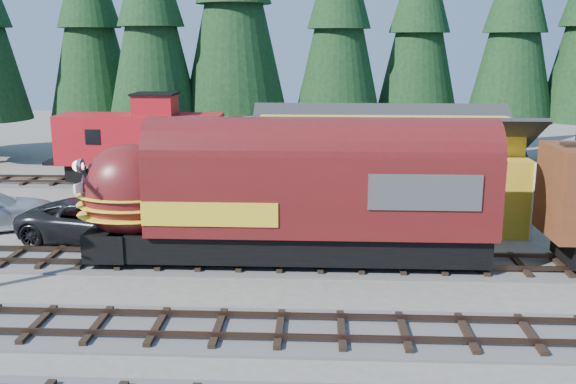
{
  "coord_description": "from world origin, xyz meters",
  "views": [
    {
      "loc": [
        -3.14,
        -19.26,
        8.26
      ],
      "look_at": [
        -4.24,
        4.0,
        2.84
      ],
      "focal_mm": 40.0,
      "sensor_mm": 36.0,
      "label": 1
    }
  ],
  "objects_px": {
    "depot": "(385,159)",
    "locomotive": "(276,201)",
    "caboose": "(142,143)",
    "pickup_truck_a": "(98,221)"
  },
  "relations": [
    {
      "from": "depot",
      "to": "pickup_truck_a",
      "type": "relative_size",
      "value": 1.96
    },
    {
      "from": "locomotive",
      "to": "caboose",
      "type": "distance_m",
      "value": 16.59
    },
    {
      "from": "caboose",
      "to": "pickup_truck_a",
      "type": "bearing_deg",
      "value": -84.34
    },
    {
      "from": "depot",
      "to": "locomotive",
      "type": "relative_size",
      "value": 0.82
    },
    {
      "from": "pickup_truck_a",
      "to": "depot",
      "type": "bearing_deg",
      "value": -63.73
    },
    {
      "from": "pickup_truck_a",
      "to": "caboose",
      "type": "bearing_deg",
      "value": 14.34
    },
    {
      "from": "depot",
      "to": "caboose",
      "type": "bearing_deg",
      "value": 151.1
    },
    {
      "from": "caboose",
      "to": "pickup_truck_a",
      "type": "height_order",
      "value": "caboose"
    },
    {
      "from": "locomotive",
      "to": "pickup_truck_a",
      "type": "xyz_separation_m",
      "value": [
        -7.77,
        2.55,
        -1.59
      ]
    },
    {
      "from": "locomotive",
      "to": "caboose",
      "type": "xyz_separation_m",
      "value": [
        -8.91,
        14.0,
        -0.01
      ]
    }
  ]
}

